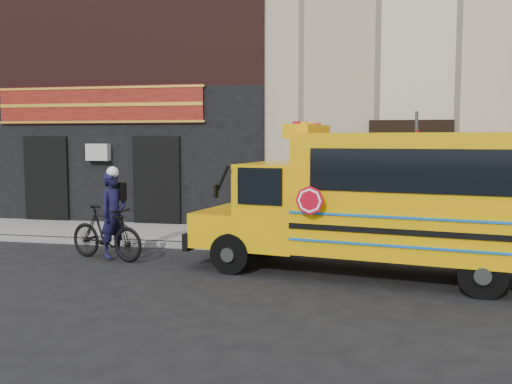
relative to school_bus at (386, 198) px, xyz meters
The scene contains 8 objects.
ground 3.72m from the school_bus, 167.42° to the right, with size 120.00×120.00×0.00m, color black.
curb 4.06m from the school_bus, 150.69° to the left, with size 40.00×0.20×0.15m, color gray.
sidewalk 4.93m from the school_bus, 134.60° to the left, with size 40.00×3.00×0.15m, color gray.
building 11.27m from the school_bus, 109.07° to the left, with size 20.00×10.70×12.00m.
school_bus is the anchor object (origin of this frame).
sign_pole 1.92m from the school_bus, 70.16° to the left, with size 0.07×0.28×3.24m.
bicycle 6.03m from the school_bus, behind, with size 0.56×1.99×1.20m, color black.
cyclist 5.85m from the school_bus, behind, with size 0.69×0.45×1.88m, color black.
Camera 1 is at (3.13, -10.37, 2.63)m, focal length 40.00 mm.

